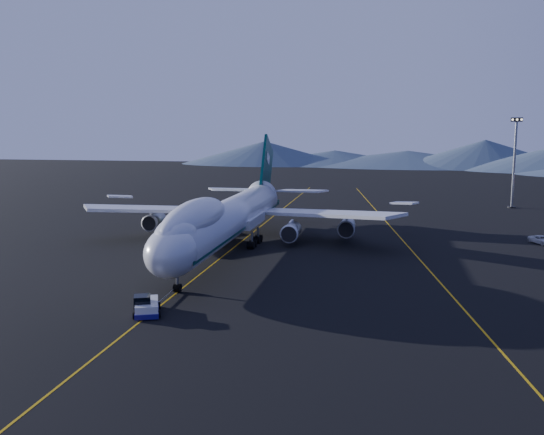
% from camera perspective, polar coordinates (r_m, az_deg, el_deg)
% --- Properties ---
extents(ground, '(500.00, 500.00, 0.00)m').
position_cam_1_polar(ground, '(103.84, -3.99, -3.14)').
color(ground, black).
rests_on(ground, ground).
extents(taxiway_line_main, '(0.25, 220.00, 0.01)m').
position_cam_1_polar(taxiway_line_main, '(103.84, -3.99, -3.13)').
color(taxiway_line_main, '#C4930B').
rests_on(taxiway_line_main, ground).
extents(taxiway_line_side, '(28.08, 198.09, 0.01)m').
position_cam_1_polar(taxiway_line_side, '(110.41, 12.64, -2.61)').
color(taxiway_line_side, '#C4930B').
rests_on(taxiway_line_side, ground).
extents(boeing_747, '(59.62, 72.43, 19.37)m').
position_cam_1_polar(boeing_747, '(102.84, -4.02, 0.04)').
color(boeing_747, silver).
rests_on(boeing_747, ground).
extents(pushback_tug, '(4.39, 5.86, 2.29)m').
position_cam_1_polar(pushback_tug, '(70.85, -11.70, -8.30)').
color(pushback_tug, silver).
rests_on(pushback_tug, ground).
extents(service_van, '(4.49, 5.75, 1.45)m').
position_cam_1_polar(service_van, '(119.86, 24.04, -1.93)').
color(service_van, silver).
rests_on(service_van, ground).
extents(floodlight_mast, '(2.87, 2.15, 23.23)m').
position_cam_1_polar(floodlight_mast, '(168.45, 21.84, 4.83)').
color(floodlight_mast, black).
rests_on(floodlight_mast, ground).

